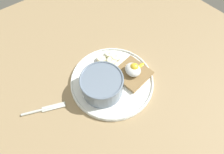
{
  "coord_description": "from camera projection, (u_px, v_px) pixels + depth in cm",
  "views": [
    {
      "loc": [
        -22.83,
        18.3,
        52.27
      ],
      "look_at": [
        0.0,
        0.0,
        5.0
      ],
      "focal_mm": 28.0,
      "sensor_mm": 36.0,
      "label": 1
    }
  ],
  "objects": [
    {
      "name": "ground_plane",
      "position": [
        112.0,
        83.0,
        0.59
      ],
      "size": [
        120.0,
        120.0,
        2.0
      ],
      "primitive_type": "cube",
      "color": "#9A815B",
      "rests_on": "ground"
    },
    {
      "name": "plate",
      "position": [
        112.0,
        81.0,
        0.57
      ],
      "size": [
        27.25,
        27.25,
        1.6
      ],
      "color": "white",
      "rests_on": "ground_plane"
    },
    {
      "name": "oatmeal_bowl",
      "position": [
        102.0,
        85.0,
        0.53
      ],
      "size": [
        12.91,
        12.91,
        6.87
      ],
      "color": "slate",
      "rests_on": "plate"
    },
    {
      "name": "toast_slice",
      "position": [
        132.0,
        73.0,
        0.58
      ],
      "size": [
        11.53,
        11.53,
        1.39
      ],
      "color": "olive",
      "rests_on": "plate"
    },
    {
      "name": "poached_egg",
      "position": [
        133.0,
        69.0,
        0.56
      ],
      "size": [
        5.47,
        7.94,
        3.97
      ],
      "color": "white",
      "rests_on": "toast_slice"
    },
    {
      "name": "banana_slice_front",
      "position": [
        112.0,
        61.0,
        0.61
      ],
      "size": [
        4.79,
        4.81,
        1.47
      ],
      "color": "beige",
      "rests_on": "plate"
    },
    {
      "name": "banana_slice_left",
      "position": [
        103.0,
        65.0,
        0.6
      ],
      "size": [
        4.41,
        4.38,
        1.2
      ],
      "color": "beige",
      "rests_on": "plate"
    },
    {
      "name": "banana_slice_back",
      "position": [
        116.0,
        57.0,
        0.62
      ],
      "size": [
        4.5,
        4.57,
        1.52
      ],
      "color": "beige",
      "rests_on": "plate"
    },
    {
      "name": "banana_slice_right",
      "position": [
        110.0,
        66.0,
        0.6
      ],
      "size": [
        3.27,
        3.36,
        1.35
      ],
      "color": "beige",
      "rests_on": "plate"
    },
    {
      "name": "banana_slice_inner",
      "position": [
        109.0,
        55.0,
        0.62
      ],
      "size": [
        3.93,
        3.96,
        1.47
      ],
      "color": "#EFF0BA",
      "rests_on": "plate"
    },
    {
      "name": "banana_slice_outer",
      "position": [
        101.0,
        59.0,
        0.61
      ],
      "size": [
        3.77,
        3.9,
        1.76
      ],
      "color": "#F2E4B8",
      "rests_on": "plate"
    },
    {
      "name": "knife",
      "position": [
        44.0,
        109.0,
        0.53
      ],
      "size": [
        6.23,
        12.45,
        0.8
      ],
      "color": "silver",
      "rests_on": "ground_plane"
    }
  ]
}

